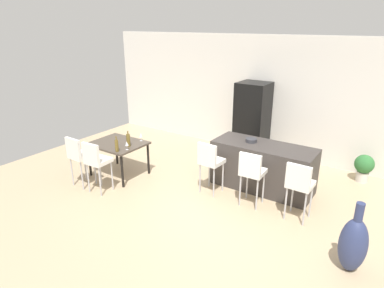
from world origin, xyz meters
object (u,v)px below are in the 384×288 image
at_px(dining_chair_near, 79,154).
at_px(wine_bottle_end, 128,140).
at_px(wine_glass_right, 141,135).
at_px(fruit_bowl, 251,140).
at_px(wine_glass_left, 127,144).
at_px(potted_plant, 364,166).
at_px(dining_chair_far, 96,159).
at_px(bar_chair_right, 300,183).
at_px(bar_chair_left, 210,160).
at_px(kitchen_island, 263,167).
at_px(floor_vase, 353,244).
at_px(bar_chair_middle, 252,171).
at_px(dining_table, 118,146).
at_px(wine_bottle_middle, 117,145).
at_px(refrigerator, 252,120).

relative_size(dining_chair_near, wine_bottle_end, 3.21).
relative_size(wine_glass_right, fruit_bowl, 0.77).
relative_size(wine_glass_left, potted_plant, 0.29).
bearing_deg(dining_chair_far, bar_chair_right, 18.82).
distance_m(bar_chair_left, dining_chair_far, 2.18).
xyz_separation_m(wine_bottle_end, wine_glass_right, (-0.02, 0.40, -0.01)).
relative_size(bar_chair_left, wine_glass_left, 6.03).
bearing_deg(kitchen_island, wine_bottle_end, -154.65).
relative_size(dining_chair_near, potted_plant, 1.78).
relative_size(floor_vase, potted_plant, 1.73).
bearing_deg(wine_bottle_end, wine_glass_left, -55.17).
relative_size(bar_chair_left, bar_chair_middle, 1.00).
distance_m(dining_table, dining_chair_near, 0.85).
bearing_deg(potted_plant, bar_chair_right, -107.21).
distance_m(bar_chair_right, fruit_bowl, 1.50).
distance_m(kitchen_island, dining_table, 3.06).
bearing_deg(kitchen_island, bar_chair_middle, -82.24).
bearing_deg(bar_chair_middle, potted_plant, 55.46).
distance_m(kitchen_island, wine_bottle_middle, 2.93).
relative_size(bar_chair_middle, fruit_bowl, 4.65).
relative_size(dining_chair_near, refrigerator, 0.57).
bearing_deg(dining_chair_far, fruit_bowl, 41.16).
distance_m(bar_chair_left, bar_chair_middle, 0.86).
xyz_separation_m(bar_chair_middle, fruit_bowl, (-0.39, 0.80, 0.26)).
bearing_deg(wine_glass_left, bar_chair_middle, 12.69).
bearing_deg(kitchen_island, bar_chair_right, -39.21).
bearing_deg(dining_chair_near, refrigerator, 57.96).
bearing_deg(wine_bottle_middle, wine_glass_right, 93.03).
bearing_deg(bar_chair_middle, bar_chair_right, -0.00).
xyz_separation_m(dining_chair_near, wine_glass_left, (0.70, 0.64, 0.17)).
bearing_deg(wine_bottle_end, dining_chair_near, -126.56).
xyz_separation_m(floor_vase, potted_plant, (-0.30, 3.02, -0.06)).
bearing_deg(dining_table, wine_bottle_middle, -45.18).
height_order(dining_chair_near, wine_bottle_end, wine_bottle_end).
bearing_deg(potted_plant, refrigerator, 179.78).
distance_m(bar_chair_middle, wine_glass_right, 2.62).
bearing_deg(wine_glass_right, dining_table, -130.09).
bearing_deg(wine_glass_left, dining_table, 158.84).
xyz_separation_m(bar_chair_left, dining_chair_far, (-1.82, -1.20, 0.00)).
height_order(dining_chair_near, potted_plant, dining_chair_near).
height_order(floor_vase, potted_plant, floor_vase).
xyz_separation_m(bar_chair_left, bar_chair_right, (1.71, -0.00, 0.00)).
bearing_deg(bar_chair_left, wine_bottle_end, -166.88).
bearing_deg(dining_chair_far, wine_glass_right, 86.66).
xyz_separation_m(wine_bottle_end, potted_plant, (4.13, 2.63, -0.53)).
xyz_separation_m(dining_table, floor_vase, (4.76, -0.41, -0.26)).
xyz_separation_m(wine_bottle_middle, potted_plant, (4.11, 2.98, -0.52)).
xyz_separation_m(dining_chair_near, fruit_bowl, (2.79, 2.00, 0.26)).
height_order(kitchen_island, wine_bottle_end, wine_bottle_end).
relative_size(wine_bottle_middle, fruit_bowl, 1.42).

